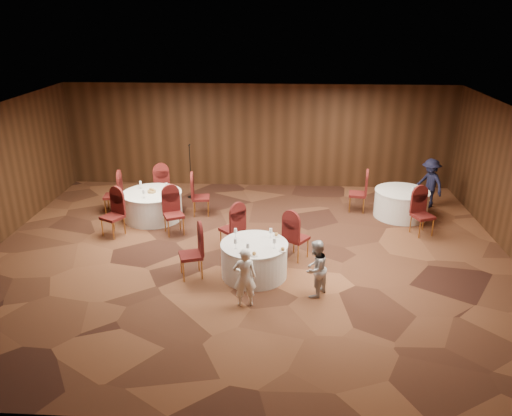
# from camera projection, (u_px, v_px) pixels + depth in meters

# --- Properties ---
(ground) EXTENTS (12.00, 12.00, 0.00)m
(ground) POSITION_uv_depth(u_px,v_px,m) (247.00, 255.00, 11.44)
(ground) COLOR black
(ground) RESTS_ON ground
(room_shell) EXTENTS (12.00, 12.00, 12.00)m
(room_shell) POSITION_uv_depth(u_px,v_px,m) (246.00, 174.00, 10.72)
(room_shell) COLOR silver
(room_shell) RESTS_ON ground
(table_main) EXTENTS (1.41, 1.41, 0.74)m
(table_main) POSITION_uv_depth(u_px,v_px,m) (254.00, 259.00, 10.46)
(table_main) COLOR silver
(table_main) RESTS_ON ground
(table_left) EXTENTS (1.58, 1.58, 0.74)m
(table_left) POSITION_uv_depth(u_px,v_px,m) (153.00, 205.00, 13.36)
(table_left) COLOR silver
(table_left) RESTS_ON ground
(table_right) EXTENTS (1.45, 1.45, 0.74)m
(table_right) POSITION_uv_depth(u_px,v_px,m) (401.00, 203.00, 13.50)
(table_right) COLOR silver
(table_right) RESTS_ON ground
(chairs_main) EXTENTS (2.91, 2.06, 1.00)m
(chairs_main) POSITION_uv_depth(u_px,v_px,m) (241.00, 240.00, 11.05)
(chairs_main) COLOR #3B0B0E
(chairs_main) RESTS_ON ground
(chairs_left) EXTENTS (3.02, 3.11, 1.00)m
(chairs_left) POSITION_uv_depth(u_px,v_px,m) (153.00, 201.00, 13.30)
(chairs_left) COLOR #3B0B0E
(chairs_left) RESTS_ON ground
(chairs_right) EXTENTS (2.05, 2.14, 1.00)m
(chairs_right) POSITION_uv_depth(u_px,v_px,m) (388.00, 204.00, 13.09)
(chairs_right) COLOR #3B0B0E
(chairs_right) RESTS_ON ground
(tabletop_main) EXTENTS (1.12, 1.09, 0.22)m
(tabletop_main) POSITION_uv_depth(u_px,v_px,m) (261.00, 241.00, 10.19)
(tabletop_main) COLOR silver
(tabletop_main) RESTS_ON table_main
(tabletop_left) EXTENTS (0.82, 0.77, 0.22)m
(tabletop_left) POSITION_uv_depth(u_px,v_px,m) (151.00, 190.00, 13.20)
(tabletop_left) COLOR silver
(tabletop_left) RESTS_ON table_left
(tabletop_right) EXTENTS (0.08, 0.08, 0.22)m
(tabletop_right) POSITION_uv_depth(u_px,v_px,m) (413.00, 189.00, 13.04)
(tabletop_right) COLOR silver
(tabletop_right) RESTS_ON table_right
(mic_stand) EXTENTS (0.24, 0.24, 1.62)m
(mic_stand) POSITION_uv_depth(u_px,v_px,m) (191.00, 182.00, 14.86)
(mic_stand) COLOR black
(mic_stand) RESTS_ON ground
(woman_a) EXTENTS (0.47, 0.34, 1.19)m
(woman_a) POSITION_uv_depth(u_px,v_px,m) (245.00, 277.00, 9.31)
(woman_a) COLOR white
(woman_a) RESTS_ON ground
(woman_b) EXTENTS (0.68, 0.72, 1.17)m
(woman_b) POSITION_uv_depth(u_px,v_px,m) (315.00, 269.00, 9.64)
(woman_b) COLOR #B7B7BC
(woman_b) RESTS_ON ground
(man_c) EXTENTS (0.92, 1.05, 1.41)m
(man_c) POSITION_uv_depth(u_px,v_px,m) (430.00, 183.00, 14.06)
(man_c) COLOR black
(man_c) RESTS_ON ground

